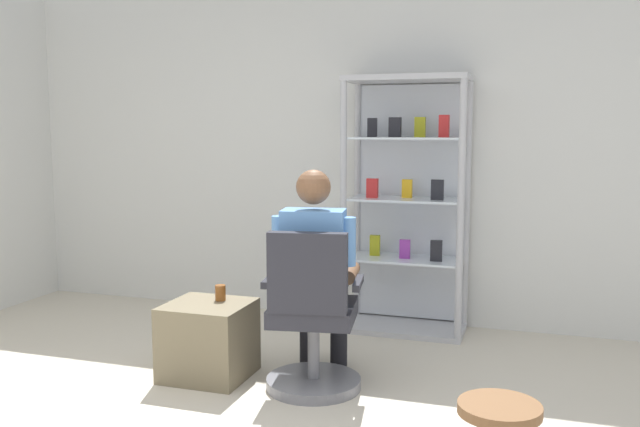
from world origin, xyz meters
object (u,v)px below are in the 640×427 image
Objects in this scene: seated_shopkeeper at (316,266)px; storage_crate at (208,340)px; tea_glass at (220,293)px; display_cabinet_main at (407,203)px; office_chair at (312,325)px.

seated_shopkeeper is 2.60× the size of storage_crate.
seated_shopkeeper is 0.65m from tea_glass.
display_cabinet_main is at bearing 54.75° from tea_glass.
display_cabinet_main is 1.98× the size of office_chair.
tea_glass is at bearing -176.47° from seated_shopkeeper.
tea_glass is at bearing 65.15° from storage_crate.
seated_shopkeeper is 0.83m from storage_crate.
seated_shopkeeper is at bearing -103.47° from display_cabinet_main.
tea_glass is at bearing -125.25° from display_cabinet_main.
display_cabinet_main reaches higher than storage_crate.
display_cabinet_main is 3.83× the size of storage_crate.
office_chair reaches higher than storage_crate.
seated_shopkeeper is 13.32× the size of tea_glass.
storage_crate is at bearing -124.63° from display_cabinet_main.
office_chair is (-0.27, -1.42, -0.57)m from display_cabinet_main.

